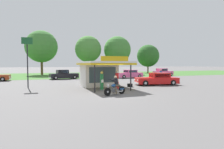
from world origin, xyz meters
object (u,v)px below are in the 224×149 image
(motorcycle_with_rider, at_px, (115,87))
(parked_car_back_row_far_left, at_px, (129,74))
(roadside_pole_sign, at_px, (27,54))
(featured_classic_sedan, at_px, (157,79))
(gas_pump_nearside, at_px, (102,82))
(parked_car_back_row_centre_left, at_px, (64,75))
(bystander_admiring_sedan, at_px, (161,74))
(parked_car_back_row_centre, at_px, (163,72))
(gas_pump_offside, at_px, (117,81))
(spare_tire_stack, at_px, (130,85))

(motorcycle_with_rider, bearing_deg, parked_car_back_row_far_left, 61.19)
(motorcycle_with_rider, relative_size, roadside_pole_sign, 0.40)
(motorcycle_with_rider, relative_size, parked_car_back_row_far_left, 0.40)
(motorcycle_with_rider, height_order, featured_classic_sedan, motorcycle_with_rider)
(featured_classic_sedan, bearing_deg, gas_pump_nearside, -163.05)
(parked_car_back_row_centre_left, bearing_deg, roadside_pole_sign, -114.07)
(bystander_admiring_sedan, bearing_deg, gas_pump_nearside, -146.83)
(motorcycle_with_rider, distance_m, featured_classic_sedan, 9.16)
(motorcycle_with_rider, xyz_separation_m, bystander_admiring_sedan, (11.86, 10.81, 0.27))
(parked_car_back_row_centre, height_order, bystander_admiring_sedan, bystander_admiring_sedan)
(motorcycle_with_rider, xyz_separation_m, parked_car_back_row_centre, (18.79, 20.08, 0.08))
(gas_pump_offside, bearing_deg, spare_tire_stack, 36.85)
(motorcycle_with_rider, bearing_deg, parked_car_back_row_centre_left, 96.78)
(gas_pump_nearside, height_order, featured_classic_sedan, gas_pump_nearside)
(featured_classic_sedan, distance_m, spare_tire_stack, 4.10)
(parked_car_back_row_centre, xyz_separation_m, parked_car_back_row_centre_left, (-20.98, -1.66, -0.03))
(bystander_admiring_sedan, height_order, spare_tire_stack, bystander_admiring_sedan)
(featured_classic_sedan, xyz_separation_m, parked_car_back_row_centre, (11.28, 14.83, 0.06))
(motorcycle_with_rider, height_order, bystander_admiring_sedan, bystander_admiring_sedan)
(gas_pump_offside, bearing_deg, bystander_admiring_sedan, 36.90)
(gas_pump_offside, xyz_separation_m, parked_car_back_row_centre, (17.48, 17.20, -0.14))
(featured_classic_sedan, distance_m, parked_car_back_row_centre, 18.63)
(featured_classic_sedan, xyz_separation_m, parked_car_back_row_centre_left, (-9.70, 13.17, 0.03))
(gas_pump_nearside, relative_size, spare_tire_stack, 3.07)
(gas_pump_nearside, height_order, gas_pump_offside, gas_pump_offside)
(gas_pump_offside, bearing_deg, motorcycle_with_rider, -114.39)
(parked_car_back_row_far_left, bearing_deg, gas_pump_offside, -119.66)
(gas_pump_nearside, xyz_separation_m, featured_classic_sedan, (7.77, 2.37, -0.17))
(parked_car_back_row_far_left, xyz_separation_m, roadside_pole_sign, (-16.44, -9.53, 2.92))
(gas_pump_offside, xyz_separation_m, spare_tire_stack, (2.20, 1.65, -0.69))
(spare_tire_stack, bearing_deg, parked_car_back_row_centre_left, 112.29)
(parked_car_back_row_centre_left, bearing_deg, parked_car_back_row_centre, 4.51)
(parked_car_back_row_centre, bearing_deg, gas_pump_offside, -135.47)
(gas_pump_nearside, distance_m, spare_tire_stack, 4.17)
(featured_classic_sedan, distance_m, parked_car_back_row_centre_left, 16.36)
(featured_classic_sedan, xyz_separation_m, spare_tire_stack, (-4.00, -0.72, -0.49))
(roadside_pole_sign, bearing_deg, gas_pump_nearside, -34.34)
(parked_car_back_row_centre_left, height_order, bystander_admiring_sedan, bystander_admiring_sedan)
(motorcycle_with_rider, distance_m, parked_car_back_row_centre, 27.50)
(gas_pump_offside, xyz_separation_m, roadside_pole_sign, (-8.37, 4.64, 2.73))
(motorcycle_with_rider, distance_m, parked_car_back_row_far_left, 19.47)
(bystander_admiring_sedan, distance_m, spare_tire_stack, 10.48)
(parked_car_back_row_far_left, bearing_deg, parked_car_back_row_centre_left, 173.26)
(gas_pump_nearside, bearing_deg, motorcycle_with_rider, -84.76)
(spare_tire_stack, bearing_deg, gas_pump_nearside, -156.40)
(parked_car_back_row_centre_left, relative_size, spare_tire_stack, 8.35)
(gas_pump_offside, distance_m, featured_classic_sedan, 6.64)
(parked_car_back_row_far_left, bearing_deg, featured_classic_sedan, -99.02)
(gas_pump_nearside, bearing_deg, parked_car_back_row_centre_left, 97.06)
(parked_car_back_row_centre_left, bearing_deg, featured_classic_sedan, -53.64)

